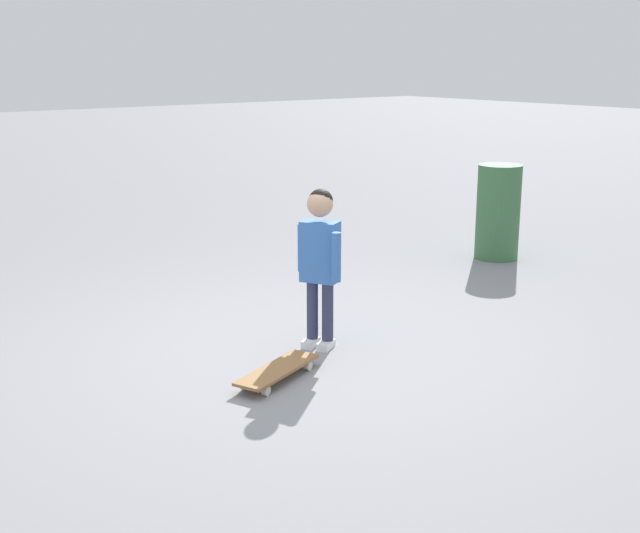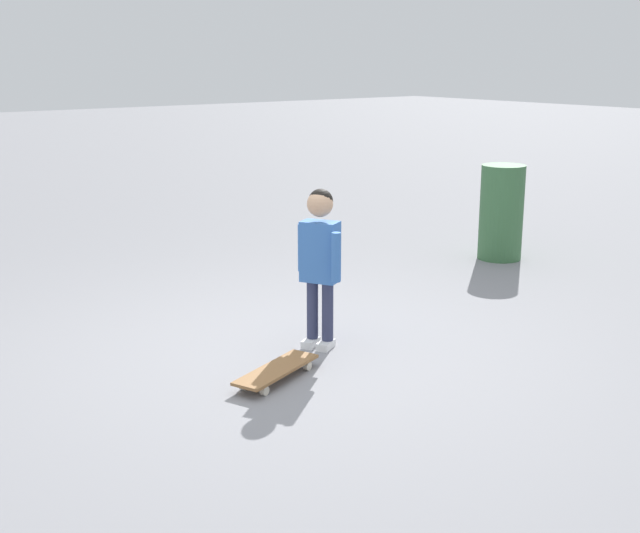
% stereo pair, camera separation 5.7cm
% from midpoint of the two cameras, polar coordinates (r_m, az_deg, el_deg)
% --- Properties ---
extents(ground_plane, '(50.00, 50.00, 0.00)m').
position_cam_midpoint_polar(ground_plane, '(5.34, -2.97, -6.28)').
color(ground_plane, gray).
extents(child_person, '(0.26, 0.41, 1.06)m').
position_cam_midpoint_polar(child_person, '(5.34, 0.30, 1.10)').
color(child_person, '#2D3351').
rests_on(child_person, ground).
extents(skateboard, '(0.68, 0.41, 0.07)m').
position_cam_midpoint_polar(skateboard, '(4.96, -2.71, -7.21)').
color(skateboard, olive).
rests_on(skateboard, ground).
extents(trash_bin, '(0.41, 0.41, 0.90)m').
position_cam_midpoint_polar(trash_bin, '(7.97, 12.67, 3.68)').
color(trash_bin, '#38663D').
rests_on(trash_bin, ground).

